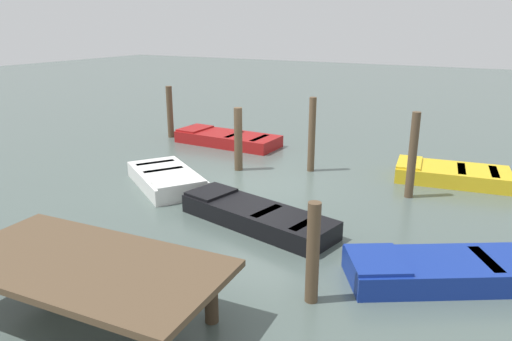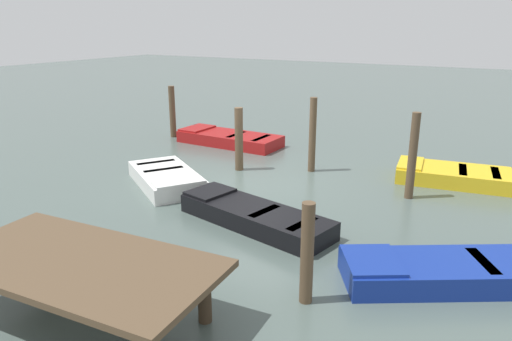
# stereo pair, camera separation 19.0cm
# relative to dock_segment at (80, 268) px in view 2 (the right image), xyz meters

# --- Properties ---
(ground_plane) EXTENTS (80.00, 80.00, 0.00)m
(ground_plane) POSITION_rel_dock_segment_xyz_m (0.89, -6.64, -0.83)
(ground_plane) COLOR #4C5B56
(dock_segment) EXTENTS (4.20, 2.28, 0.95)m
(dock_segment) POSITION_rel_dock_segment_xyz_m (0.00, 0.00, 0.00)
(dock_segment) COLOR brown
(dock_segment) RESTS_ON ground_plane
(rowboat_red) EXTENTS (3.76, 1.51, 0.46)m
(rowboat_red) POSITION_rel_dock_segment_xyz_m (3.86, -9.89, -0.62)
(rowboat_red) COLOR maroon
(rowboat_red) RESTS_ON ground_plane
(rowboat_yellow) EXTENTS (3.09, 1.86, 0.46)m
(rowboat_yellow) POSITION_rel_dock_segment_xyz_m (-3.74, -9.32, -0.62)
(rowboat_yellow) COLOR gold
(rowboat_yellow) RESTS_ON ground_plane
(rowboat_black) EXTENTS (3.74, 1.84, 0.46)m
(rowboat_black) POSITION_rel_dock_segment_xyz_m (-0.46, -4.18, -0.62)
(rowboat_black) COLOR black
(rowboat_black) RESTS_ON ground_plane
(rowboat_white) EXTENTS (3.09, 2.70, 0.46)m
(rowboat_white) POSITION_rel_dock_segment_xyz_m (2.85, -5.24, -0.62)
(rowboat_white) COLOR silver
(rowboat_white) RESTS_ON ground_plane
(rowboat_blue) EXTENTS (4.03, 3.09, 0.46)m
(rowboat_blue) POSITION_rel_dock_segment_xyz_m (-4.67, -3.83, -0.62)
(rowboat_blue) COLOR navy
(rowboat_blue) RESTS_ON ground_plane
(mooring_piling_far_left) EXTENTS (0.24, 0.24, 1.85)m
(mooring_piling_far_left) POSITION_rel_dock_segment_xyz_m (1.92, -7.44, 0.10)
(mooring_piling_far_left) COLOR brown
(mooring_piling_far_left) RESTS_ON ground_plane
(mooring_piling_near_left) EXTENTS (0.20, 0.20, 2.17)m
(mooring_piling_near_left) POSITION_rel_dock_segment_xyz_m (0.01, -8.38, 0.25)
(mooring_piling_near_left) COLOR brown
(mooring_piling_near_left) RESTS_ON ground_plane
(mooring_piling_center) EXTENTS (0.21, 0.21, 2.15)m
(mooring_piling_center) POSITION_rel_dock_segment_xyz_m (-2.99, -7.51, 0.24)
(mooring_piling_center) COLOR brown
(mooring_piling_center) RESTS_ON ground_plane
(mooring_piling_mid_left) EXTENTS (0.20, 0.20, 1.65)m
(mooring_piling_mid_left) POSITION_rel_dock_segment_xyz_m (-2.64, -2.01, -0.01)
(mooring_piling_mid_left) COLOR brown
(mooring_piling_mid_left) RESTS_ON ground_plane
(mooring_piling_far_right) EXTENTS (0.23, 0.23, 1.93)m
(mooring_piling_far_right) POSITION_rel_dock_segment_xyz_m (6.34, -9.82, 0.13)
(mooring_piling_far_right) COLOR brown
(mooring_piling_far_right) RESTS_ON ground_plane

